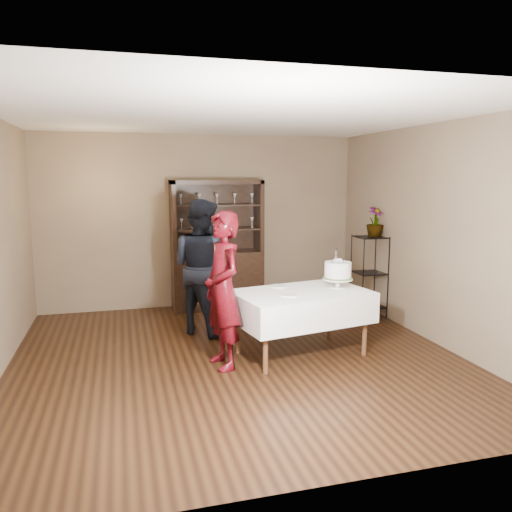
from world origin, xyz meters
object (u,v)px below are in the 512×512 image
object	(u,v)px
cake_table	(301,306)
cake	(338,272)
potted_plant	(375,222)
china_hutch	(217,266)
plant_etagere	(369,273)
man	(202,267)
woman	(223,290)

from	to	relation	value
cake_table	cake	xyz separation A→B (m)	(0.48, 0.07, 0.37)
potted_plant	cake_table	bearing A→B (deg)	-141.84
china_hutch	plant_etagere	xyz separation A→B (m)	(2.08, -1.05, -0.01)
cake	man	bearing A→B (deg)	143.77
china_hutch	potted_plant	size ratio (longest dim) A/B	4.59
china_hutch	man	world-z (taller)	china_hutch
woman	man	bearing A→B (deg)	170.44
woman	potted_plant	size ratio (longest dim) A/B	3.92
plant_etagere	cake_table	xyz separation A→B (m)	(-1.54, -1.28, -0.08)
china_hutch	plant_etagere	bearing A→B (deg)	-26.83
plant_etagere	potted_plant	xyz separation A→B (m)	(0.05, -0.03, 0.75)
woman	man	world-z (taller)	man
man	potted_plant	size ratio (longest dim) A/B	4.07
cake_table	potted_plant	size ratio (longest dim) A/B	3.79
china_hutch	cake_table	xyz separation A→B (m)	(0.54, -2.33, -0.09)
china_hutch	cake_table	size ratio (longest dim) A/B	1.21
cake_table	man	world-z (taller)	man
china_hutch	woman	size ratio (longest dim) A/B	1.17
china_hutch	plant_etagere	world-z (taller)	china_hutch
cake_table	potted_plant	world-z (taller)	potted_plant
cake_table	china_hutch	bearing A→B (deg)	103.09
china_hutch	potted_plant	xyz separation A→B (m)	(2.13, -1.08, 0.74)
cake_table	cake	size ratio (longest dim) A/B	3.41
plant_etagere	woman	bearing A→B (deg)	-150.51
china_hutch	plant_etagere	size ratio (longest dim) A/B	1.67
plant_etagere	potted_plant	world-z (taller)	potted_plant
plant_etagere	cake_table	bearing A→B (deg)	-140.29
cake_table	man	size ratio (longest dim) A/B	0.93
man	potted_plant	bearing A→B (deg)	-128.64
plant_etagere	potted_plant	distance (m)	0.76
cake_table	woman	world-z (taller)	woman
cake	woman	bearing A→B (deg)	-172.21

